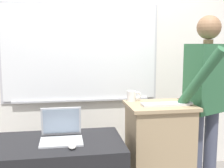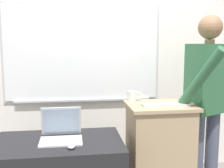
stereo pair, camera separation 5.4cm
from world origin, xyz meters
name	(u,v)px [view 1 (the left image)]	position (x,y,z in m)	size (l,w,h in m)	color
back_wall	(105,61)	(-0.01, 1.40, 1.32)	(6.40, 0.17, 2.63)	silver
lectern_podium	(159,155)	(0.36, 0.53, 0.49)	(0.60, 0.49, 0.97)	tan
person_presenter	(206,95)	(0.84, 0.58, 1.04)	(0.60, 0.70, 1.78)	#474C60
laptop	(61,131)	(-0.52, 0.42, 0.80)	(0.34, 0.30, 0.26)	#B7BABF
wireless_keyboard	(165,104)	(0.39, 0.47, 0.98)	(0.42, 0.12, 0.02)	silver
computer_mouse_by_laptop	(72,146)	(-0.44, 0.19, 0.75)	(0.06, 0.10, 0.03)	silver
computer_mouse_by_keyboard	(189,103)	(0.61, 0.45, 0.99)	(0.06, 0.10, 0.03)	#BCBCC1
coffee_mug	(132,96)	(0.14, 0.70, 1.02)	(0.14, 0.08, 0.10)	silver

